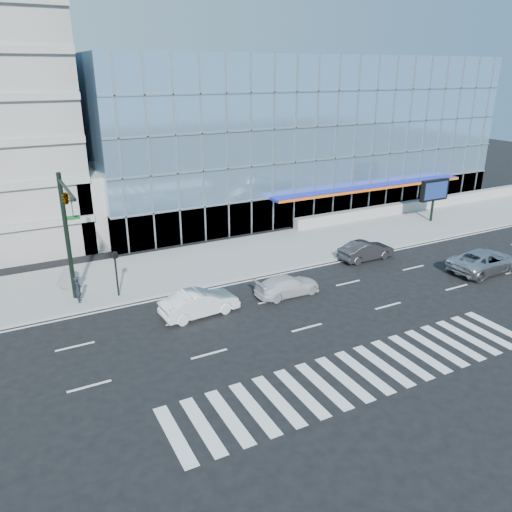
# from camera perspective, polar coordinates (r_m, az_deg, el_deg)

# --- Properties ---
(ground) EXTENTS (160.00, 160.00, 0.00)m
(ground) POSITION_cam_1_polar(r_m,az_deg,el_deg) (31.76, 1.86, -5.12)
(ground) COLOR black
(ground) RESTS_ON ground
(sidewalk) EXTENTS (120.00, 8.00, 0.15)m
(sidewalk) POSITION_cam_1_polar(r_m,az_deg,el_deg) (38.32, -4.04, -0.42)
(sidewalk) COLOR gray
(sidewalk) RESTS_ON ground
(theatre_building) EXTENTS (42.00, 26.00, 15.00)m
(theatre_building) POSITION_cam_1_polar(r_m,az_deg,el_deg) (58.50, 1.31, 14.40)
(theatre_building) COLOR #7BA7CE
(theatre_building) RESTS_ON ground
(ramp_block) EXTENTS (6.00, 8.00, 6.00)m
(ramp_block) POSITION_cam_1_polar(r_m,az_deg,el_deg) (44.93, -16.47, 5.85)
(ramp_block) COLOR gray
(ramp_block) RESTS_ON ground
(retaining_wall) EXTENTS (30.00, 0.80, 1.00)m
(retaining_wall) POSITION_cam_1_polar(r_m,az_deg,el_deg) (54.43, 18.13, 5.58)
(retaining_wall) COLOR gray
(retaining_wall) RESTS_ON sidewalk
(traffic_signal) EXTENTS (1.14, 5.74, 8.00)m
(traffic_signal) POSITION_cam_1_polar(r_m,az_deg,el_deg) (30.54, -20.85, 4.81)
(traffic_signal) COLOR black
(traffic_signal) RESTS_ON sidewalk
(ped_signal_post) EXTENTS (0.30, 0.33, 3.00)m
(ped_signal_post) POSITION_cam_1_polar(r_m,az_deg,el_deg) (32.48, -15.72, -1.21)
(ped_signal_post) COLOR black
(ped_signal_post) RESTS_ON sidewalk
(marquee_sign) EXTENTS (3.20, 0.43, 4.00)m
(marquee_sign) POSITION_cam_1_polar(r_m,az_deg,el_deg) (50.06, 19.72, 7.01)
(marquee_sign) COLOR black
(marquee_sign) RESTS_ON sidewalk
(silver_suv) EXTENTS (5.91, 2.87, 1.62)m
(silver_suv) POSITION_cam_1_polar(r_m,az_deg,el_deg) (39.52, 24.69, -0.53)
(silver_suv) COLOR #B2B2B7
(silver_suv) RESTS_ON ground
(white_suv) EXTENTS (4.43, 1.83, 1.28)m
(white_suv) POSITION_cam_1_polar(r_m,az_deg,el_deg) (32.36, 3.61, -3.40)
(white_suv) COLOR silver
(white_suv) RESTS_ON ground
(white_sedan) EXTENTS (4.82, 1.98, 1.55)m
(white_sedan) POSITION_cam_1_polar(r_m,az_deg,el_deg) (29.86, -6.48, -5.35)
(white_sedan) COLOR silver
(white_sedan) RESTS_ON ground
(dark_sedan) EXTENTS (4.47, 1.60, 1.47)m
(dark_sedan) POSITION_cam_1_polar(r_m,az_deg,el_deg) (39.13, 12.47, 0.61)
(dark_sedan) COLOR black
(dark_sedan) RESTS_ON ground
(pedestrian) EXTENTS (0.49, 0.67, 1.70)m
(pedestrian) POSITION_cam_1_polar(r_m,az_deg,el_deg) (32.80, -19.66, -3.61)
(pedestrian) COLOR black
(pedestrian) RESTS_ON sidewalk
(tilted_panel) EXTENTS (1.76, 0.58, 1.82)m
(tilted_panel) POSITION_cam_1_polar(r_m,az_deg,el_deg) (34.41, -20.65, -2.50)
(tilted_panel) COLOR #9A9A9A
(tilted_panel) RESTS_ON sidewalk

